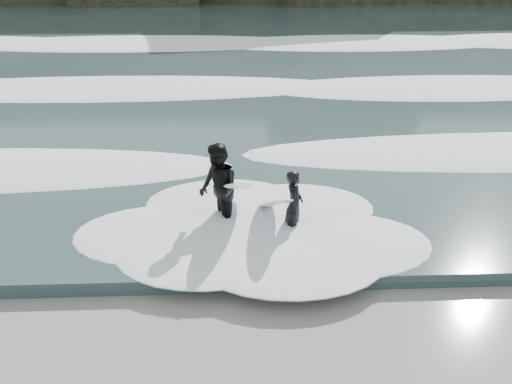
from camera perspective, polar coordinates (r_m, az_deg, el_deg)
The scene contains 6 objects.
sea at distance 35.07m, azimuth -1.44°, elevation 15.53°, with size 90.00×52.00×0.30m, color #2D3F3F.
foam_near at distance 15.64m, azimuth 0.05°, elevation 3.99°, with size 60.00×3.20×0.20m, color white.
foam_mid at distance 22.30m, azimuth -0.75°, elevation 10.57°, with size 60.00×4.00×0.24m, color white.
foam_far at distance 31.08m, azimuth -1.29°, elevation 14.83°, with size 60.00×4.80×0.30m, color white.
surfer_left at distance 11.89m, azimuth 3.25°, elevation -1.25°, with size 1.09×2.01×1.53m.
surfer_right at distance 12.04m, azimuth -3.57°, elevation 0.30°, with size 1.28×2.20×1.99m.
Camera 1 is at (-0.64, -5.56, 6.08)m, focal length 40.00 mm.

